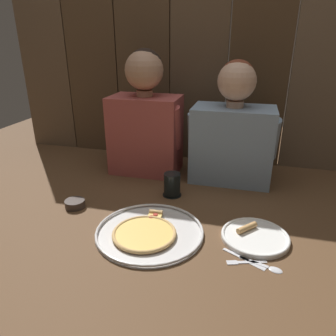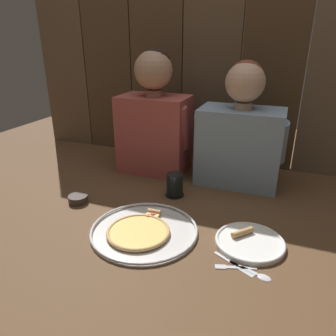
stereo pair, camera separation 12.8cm
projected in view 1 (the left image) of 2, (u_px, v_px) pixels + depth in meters
name	position (u px, v px, depth m)	size (l,w,h in m)	color
ground_plane	(163.00, 219.00, 1.26)	(3.20, 3.20, 0.00)	brown
pizza_tray	(148.00, 232.00, 1.16)	(0.40, 0.40, 0.03)	silver
dinner_plate	(255.00, 236.00, 1.14)	(0.24, 0.24, 0.03)	white
drinking_glass	(172.00, 185.00, 1.43)	(0.09, 0.09, 0.11)	black
dipping_bowl	(75.00, 204.00, 1.34)	(0.08, 0.08, 0.03)	#3D332D
table_fork	(245.00, 262.00, 1.02)	(0.13, 0.05, 0.01)	silver
table_knife	(244.00, 259.00, 1.03)	(0.15, 0.09, 0.01)	silver
table_spoon	(268.00, 267.00, 0.99)	(0.14, 0.06, 0.01)	silver
diner_left	(145.00, 118.00, 1.62)	(0.39, 0.22, 0.62)	#AD4C47
diner_right	(233.00, 131.00, 1.52)	(0.42, 0.23, 0.58)	#849EB7
wooden_backdrop_wall	(199.00, 60.00, 1.70)	(2.19, 0.03, 1.12)	brown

